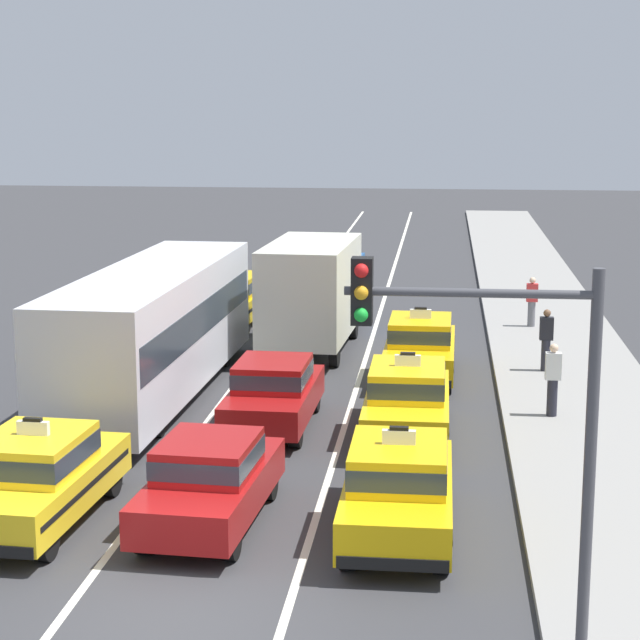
{
  "coord_description": "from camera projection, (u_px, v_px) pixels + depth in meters",
  "views": [
    {
      "loc": [
        3.74,
        -14.77,
        7.31
      ],
      "look_at": [
        0.39,
        15.71,
        1.3
      ],
      "focal_mm": 63.19,
      "sensor_mm": 36.0,
      "label": 1
    }
  ],
  "objects": [
    {
      "name": "taxi_left_nearest",
      "position": [
        38.0,
        476.0,
        19.56
      ],
      "size": [
        2.04,
        4.65,
        1.96
      ],
      "color": "black",
      "rests_on": "ground"
    },
    {
      "name": "lane_stripe_center_right",
      "position": [
        373.0,
        335.0,
        35.55
      ],
      "size": [
        0.14,
        80.0,
        0.01
      ],
      "primitive_type": "cube",
      "color": "silver",
      "rests_on": "ground"
    },
    {
      "name": "sedan_center_nearest",
      "position": [
        210.0,
        479.0,
        19.51
      ],
      "size": [
        2.03,
        4.4,
        1.58
      ],
      "color": "black",
      "rests_on": "ground"
    },
    {
      "name": "pedestrian_near_crosswalk",
      "position": [
        553.0,
        379.0,
        25.79
      ],
      "size": [
        0.36,
        0.24,
        1.7
      ],
      "color": "#23232D",
      "rests_on": "sidewalk_curb"
    },
    {
      "name": "pedestrian_by_storefront",
      "position": [
        532.0,
        302.0,
        36.06
      ],
      "size": [
        0.36,
        0.24,
        1.6
      ],
      "color": "slate",
      "rests_on": "sidewalk_curb"
    },
    {
      "name": "box_truck_center_third",
      "position": [
        315.0,
        289.0,
        33.44
      ],
      "size": [
        2.57,
        7.07,
        3.27
      ],
      "color": "black",
      "rests_on": "ground"
    },
    {
      "name": "sidewalk_curb",
      "position": [
        570.0,
        375.0,
        30.06
      ],
      "size": [
        4.0,
        90.0,
        0.15
      ],
      "primitive_type": "cube",
      "color": "gray",
      "rests_on": "ground"
    },
    {
      "name": "pedestrian_mid_block",
      "position": [
        546.0,
        340.0,
        30.11
      ],
      "size": [
        0.36,
        0.24,
        1.68
      ],
      "color": "#23232D",
      "rests_on": "sidewalk_curb"
    },
    {
      "name": "sedan_center_second",
      "position": [
        273.0,
        391.0,
        25.36
      ],
      "size": [
        1.86,
        4.34,
        1.58
      ],
      "color": "black",
      "rests_on": "ground"
    },
    {
      "name": "traffic_light_pole",
      "position": [
        505.0,
        414.0,
        12.72
      ],
      "size": [
        2.87,
        0.33,
        5.58
      ],
      "color": "#47474C",
      "rests_on": "ground"
    },
    {
      "name": "taxi_left_third",
      "position": [
        233.0,
        297.0,
        37.26
      ],
      "size": [
        2.03,
        4.64,
        1.96
      ],
      "color": "black",
      "rests_on": "ground"
    },
    {
      "name": "ground_plane",
      "position": [
        174.0,
        616.0,
        16.22
      ],
      "size": [
        160.0,
        160.0,
        0.0
      ],
      "primitive_type": "plane",
      "color": "#353538"
    },
    {
      "name": "lane_stripe_left_center",
      "position": [
        273.0,
        333.0,
        35.9
      ],
      "size": [
        0.14,
        80.0,
        0.01
      ],
      "primitive_type": "cube",
      "color": "silver",
      "rests_on": "ground"
    },
    {
      "name": "taxi_right_third",
      "position": [
        420.0,
        346.0,
        29.86
      ],
      "size": [
        1.87,
        4.58,
        1.96
      ],
      "color": "black",
      "rests_on": "ground"
    },
    {
      "name": "bus_left_second",
      "position": [
        154.0,
        325.0,
        27.91
      ],
      "size": [
        2.8,
        11.26,
        3.22
      ],
      "color": "black",
      "rests_on": "ground"
    },
    {
      "name": "taxi_right_second",
      "position": [
        407.0,
        400.0,
        24.56
      ],
      "size": [
        1.82,
        4.56,
        1.96
      ],
      "color": "black",
      "rests_on": "ground"
    },
    {
      "name": "taxi_right_nearest",
      "position": [
        398.0,
        486.0,
        19.04
      ],
      "size": [
        1.83,
        4.57,
        1.96
      ],
      "color": "black",
      "rests_on": "ground"
    }
  ]
}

